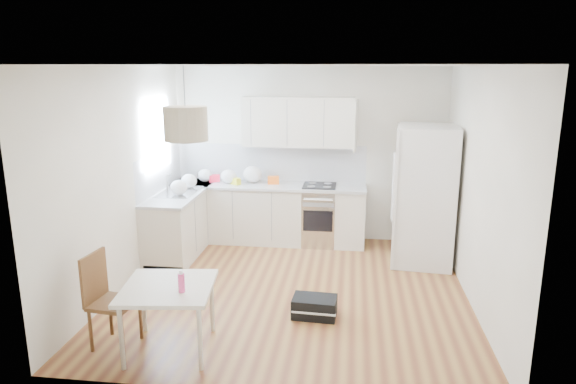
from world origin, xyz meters
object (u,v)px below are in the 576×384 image
object	(u,v)px
dining_table	(168,293)
gym_bag	(315,307)
refrigerator	(425,195)
dining_chair	(114,301)

from	to	relation	value
dining_table	gym_bag	distance (m)	1.66
refrigerator	dining_chair	xyz separation A→B (m)	(-3.28, -2.75, -0.49)
refrigerator	dining_chair	size ratio (longest dim) A/B	2.03
refrigerator	gym_bag	bearing A→B (deg)	-120.58
dining_table	dining_chair	distance (m)	0.57
refrigerator	dining_table	xyz separation A→B (m)	(-2.72, -2.76, -0.37)
gym_bag	refrigerator	bearing A→B (deg)	57.30
refrigerator	dining_chair	bearing A→B (deg)	-134.49
dining_table	dining_chair	bearing A→B (deg)	172.84
dining_chair	refrigerator	bearing A→B (deg)	46.67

